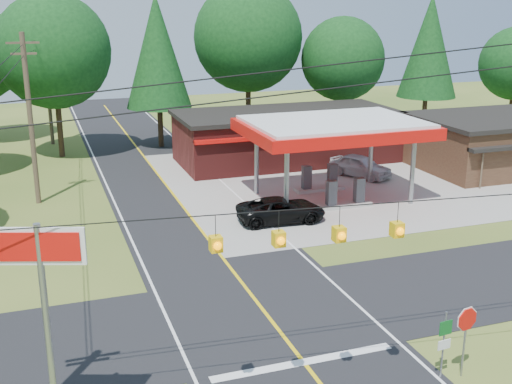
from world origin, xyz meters
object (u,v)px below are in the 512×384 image
object	(u,v)px
sedan_car	(360,166)
suv_car	(281,210)
octagonal_stop_sign	(467,325)
gas_canopy	(334,130)
big_stop_sign	(43,286)

from	to	relation	value
sedan_car	suv_car	bearing A→B (deg)	-168.45
octagonal_stop_sign	sedan_car	bearing A→B (deg)	69.54
octagonal_stop_sign	gas_canopy	bearing A→B (deg)	76.69
sedan_car	big_stop_sign	world-z (taller)	big_stop_sign
suv_car	octagonal_stop_sign	xyz separation A→B (m)	(0.00, -16.01, 1.17)
gas_canopy	big_stop_sign	world-z (taller)	big_stop_sign
suv_car	octagonal_stop_sign	world-z (taller)	octagonal_stop_sign
sedan_car	big_stop_sign	xyz separation A→B (m)	(-21.05, -22.01, 3.90)
suv_car	sedan_car	world-z (taller)	sedan_car
suv_car	octagonal_stop_sign	size ratio (longest dim) A/B	1.96
sedan_car	octagonal_stop_sign	size ratio (longest dim) A/B	1.80
suv_car	gas_canopy	bearing A→B (deg)	-51.81
gas_canopy	big_stop_sign	distance (m)	24.74
suv_car	sedan_car	bearing A→B (deg)	-46.32
big_stop_sign	suv_car	bearing A→B (deg)	50.31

